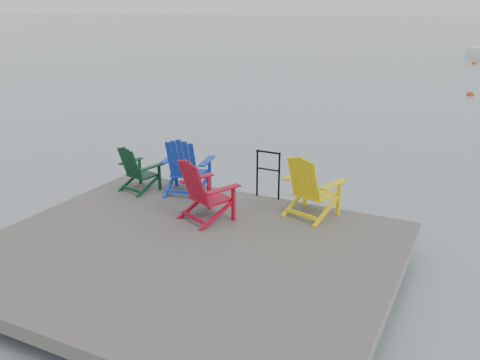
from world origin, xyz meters
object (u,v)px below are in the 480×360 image
at_px(handrail, 268,170).
at_px(chair_yellow, 311,186).
at_px(chair_blue, 186,166).
at_px(buoy_b, 470,95).
at_px(chair_green, 137,168).
at_px(buoy_d, 474,64).
at_px(chair_red, 204,189).

bearing_deg(handrail, chair_yellow, -26.30).
relative_size(chair_blue, buoy_b, 3.17).
relative_size(chair_green, chair_yellow, 0.83).
bearing_deg(buoy_b, chair_blue, -102.73).
xyz_separation_m(chair_green, buoy_b, (4.95, 18.16, -0.95)).
bearing_deg(buoy_d, chair_red, -94.34).
bearing_deg(buoy_d, chair_green, -97.66).
bearing_deg(chair_blue, chair_green, -174.94).
height_order(chair_green, chair_red, chair_red).
bearing_deg(handrail, buoy_d, 86.42).
bearing_deg(buoy_b, chair_yellow, -95.05).
relative_size(handrail, buoy_b, 2.58).
bearing_deg(handrail, chair_blue, -161.45).
height_order(chair_blue, chair_red, chair_blue).
bearing_deg(chair_yellow, chair_green, -159.77).
relative_size(handrail, chair_red, 0.84).
xyz_separation_m(chair_green, buoy_d, (4.38, 32.56, -0.95)).
xyz_separation_m(handrail, chair_red, (-0.53, -1.42, -0.00)).
relative_size(chair_green, buoy_b, 2.58).
xyz_separation_m(chair_green, chair_yellow, (3.38, 0.29, 0.10)).
height_order(buoy_b, buoy_d, buoy_d).
xyz_separation_m(buoy_b, buoy_d, (-0.58, 14.40, 0.00)).
relative_size(chair_yellow, buoy_b, 3.12).
relative_size(chair_blue, buoy_d, 2.82).
bearing_deg(chair_blue, chair_red, -57.12).
xyz_separation_m(chair_blue, buoy_d, (3.46, 32.27, -1.06)).
relative_size(chair_blue, chair_red, 1.04).
relative_size(buoy_b, buoy_d, 0.89).
xyz_separation_m(chair_yellow, buoy_d, (1.00, 32.27, -1.05)).
relative_size(chair_red, buoy_d, 2.73).
height_order(chair_yellow, buoy_b, chair_yellow).
distance_m(handrail, chair_yellow, 1.10).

